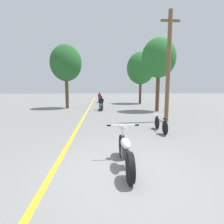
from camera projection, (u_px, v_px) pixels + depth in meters
ground_plane at (121, 168)px, 4.49m from camera, size 120.00×120.00×0.00m
lane_stripe_center at (88, 110)px, 16.26m from camera, size 0.14×48.00×0.01m
utility_pole at (168, 66)px, 10.18m from camera, size 1.10×0.24×6.41m
roadside_tree_right_near at (159, 58)px, 14.77m from camera, size 2.89×2.60×6.22m
roadside_tree_right_far at (141, 68)px, 22.28m from camera, size 3.54×3.19×6.58m
roadside_tree_left at (66, 63)px, 17.03m from camera, size 3.05×2.74×6.20m
motorcycle_foreground at (125, 151)px, 4.50m from camera, size 0.91×2.11×1.02m
motorcycle_rider_lead at (101, 105)px, 16.09m from camera, size 0.50×1.94×1.32m
motorcycle_rider_far at (100, 99)px, 24.67m from camera, size 0.50×2.02×1.42m
bicycle_parked at (161, 124)px, 8.15m from camera, size 0.44×1.73×0.75m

